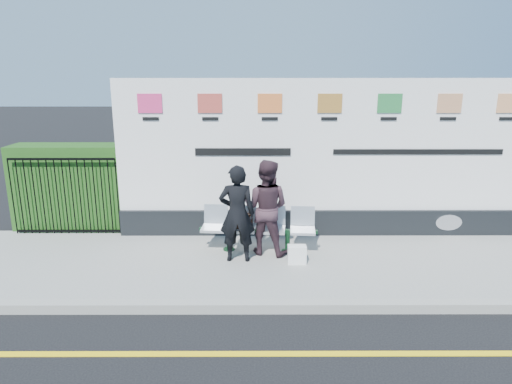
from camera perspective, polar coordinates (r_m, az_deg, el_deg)
ground at (r=5.78m, az=9.10°, el=-19.37°), size 80.00×80.00×0.00m
pavement at (r=7.93m, az=6.28°, el=-8.86°), size 14.00×3.00×0.12m
kerb at (r=6.59m, az=7.73°, el=-14.00°), size 14.00×0.18×0.14m
yellow_line at (r=5.78m, az=9.10°, el=-19.33°), size 14.00×0.10×0.01m
billboard at (r=8.86m, az=8.80°, el=2.84°), size 8.00×0.30×3.00m
hedge at (r=10.00m, az=-21.85°, el=0.66°), size 2.35×0.70×1.70m
railing at (r=9.62m, az=-22.77°, el=-0.46°), size 2.05×0.06×1.54m
bench at (r=8.18m, az=0.25°, el=-5.93°), size 2.05×0.69×0.43m
woman_left at (r=7.59m, az=-2.39°, el=-2.73°), size 0.61×0.40×1.65m
woman_right at (r=7.90m, az=1.26°, el=-1.93°), size 0.97×0.86×1.67m
handbag_brown at (r=8.09m, az=-1.61°, el=-3.63°), size 0.34×0.21×0.24m
carrier_bag_white at (r=7.71m, az=5.13°, el=-7.78°), size 0.31×0.18×0.31m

